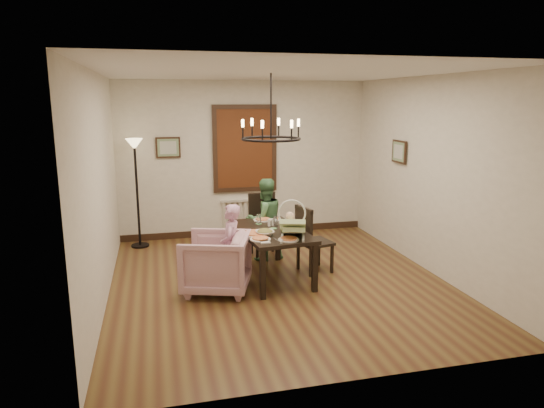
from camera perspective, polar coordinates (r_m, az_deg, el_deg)
name	(u,v)px	position (r m, az deg, el deg)	size (l,w,h in m)	color
room_shell	(272,177)	(6.76, 0.05, 3.15)	(4.51, 5.00, 2.81)	brown
dining_table	(271,236)	(6.74, -0.12, -3.74)	(1.00, 1.57, 0.70)	black
chair_far	(265,225)	(7.71, -0.81, -2.54)	(0.44, 0.44, 1.01)	black
chair_right	(315,238)	(7.05, 5.11, -4.06)	(0.44, 0.44, 0.99)	black
armchair	(216,263)	(6.39, -6.62, -6.87)	(0.83, 0.85, 0.77)	#CE9EA5
elderly_woman	(231,254)	(6.45, -4.88, -5.85)	(0.34, 0.23, 0.94)	#CD91B5
seated_man	(265,226)	(7.55, -0.86, -2.63)	(0.52, 0.40, 1.06)	#4A7D4D
baby_bouncer	(293,225)	(6.30, 2.46, -2.48)	(0.39, 0.53, 0.35)	#CCEDA3
salad_bowl	(265,232)	(6.45, -0.84, -3.37)	(0.30, 0.30, 0.07)	white
pizza_platter	(256,233)	(6.47, -1.92, -3.48)	(0.35, 0.35, 0.04)	tan
drinking_glass	(282,224)	(6.72, 1.21, -2.39)	(0.08, 0.08, 0.15)	silver
window_blinds	(245,149)	(8.77, -3.20, 6.52)	(1.00, 0.03, 1.40)	#632E13
radiator	(246,216)	(9.00, -3.13, -1.41)	(0.92, 0.12, 0.62)	silver
picture_back	(168,148)	(8.63, -12.12, 6.51)	(0.42, 0.03, 0.36)	black
picture_right	(399,152)	(8.02, 14.73, 5.97)	(0.42, 0.03, 0.36)	black
floor_lamp	(137,195)	(8.42, -15.57, 1.04)	(0.30, 0.30, 1.80)	black
chandelier	(271,139)	(6.50, -0.12, 7.67)	(0.80, 0.80, 0.04)	black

